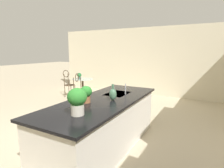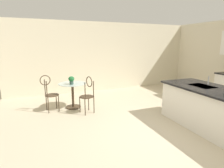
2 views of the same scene
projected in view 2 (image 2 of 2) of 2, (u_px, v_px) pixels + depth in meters
The scene contains 8 objects.
ground_plane at pixel (177, 134), 3.90m from camera, with size 40.00×40.00×0.00m, color beige.
wall_left_window at pixel (107, 57), 7.48m from camera, with size 0.12×7.80×2.70m, color beige.
kitchen_island at pixel (221, 112), 3.84m from camera, with size 2.80×1.06×0.92m.
bistro_table at pixel (73, 93), 5.42m from camera, with size 0.80×0.80×0.74m.
chair_near_window at pixel (50, 91), 5.10m from camera, with size 0.43×0.51×1.04m.
chair_by_island at pixel (88, 93), 4.93m from camera, with size 0.52×0.48×1.04m.
sink_faucet at pixel (208, 81), 4.28m from camera, with size 0.02×0.02×0.22m, color #B2B5BA.
potted_plant_on_table at pixel (71, 80), 5.20m from camera, with size 0.17×0.17×0.23m.
Camera 2 is at (2.82, -2.61, 1.87)m, focal length 29.47 mm.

